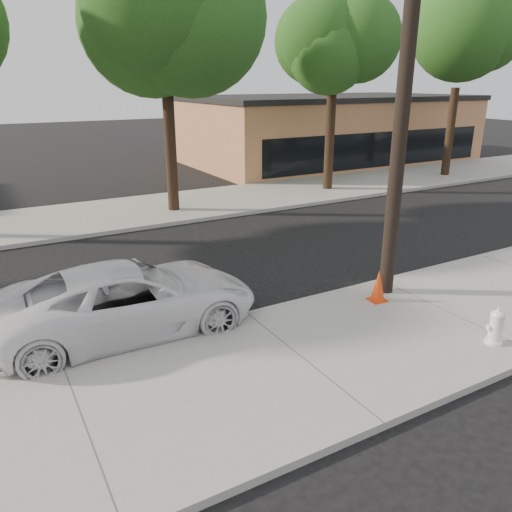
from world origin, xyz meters
name	(u,v)px	position (x,y,z in m)	size (l,w,h in m)	color
ground	(209,287)	(0.00, 0.00, 0.00)	(120.00, 120.00, 0.00)	black
near_sidewalk	(302,361)	(0.00, -4.30, 0.07)	(90.00, 4.40, 0.15)	gray
far_sidewalk	(121,213)	(0.00, 8.50, 0.07)	(90.00, 5.00, 0.15)	gray
curb_near	(247,316)	(0.00, -2.10, 0.07)	(90.00, 0.12, 0.16)	#9E9B93
building_main	(329,130)	(16.00, 16.00, 2.00)	(18.00, 10.00, 4.00)	#B56D4B
utility_pole	(403,100)	(3.60, -2.70, 4.70)	(1.40, 0.34, 9.00)	black
tree_c	(171,27)	(2.22, 7.64, 6.91)	(4.96, 4.80, 9.55)	black
tree_d	(339,50)	(10.20, 7.95, 6.37)	(4.50, 4.35, 8.75)	black
tree_e	(466,48)	(18.21, 7.74, 6.70)	(4.80, 4.65, 9.25)	black
police_cruiser	(129,299)	(-2.43, -1.38, 0.75)	(2.50, 5.41, 1.50)	white
fire_hydrant	(496,327)	(3.63, -5.72, 0.49)	(0.38, 0.34, 0.71)	white
traffic_cone	(378,286)	(3.03, -3.03, 0.52)	(0.42, 0.42, 0.76)	red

